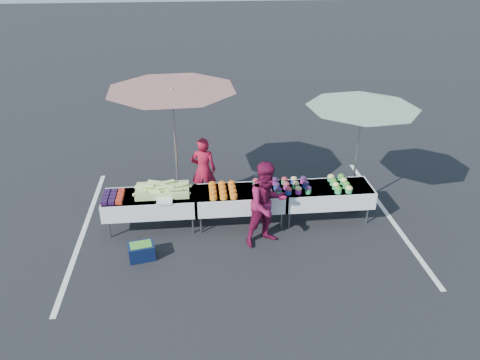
{
  "coord_description": "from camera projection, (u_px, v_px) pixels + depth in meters",
  "views": [
    {
      "loc": [
        -0.83,
        -8.26,
        5.27
      ],
      "look_at": [
        0.0,
        0.0,
        1.0
      ],
      "focal_mm": 35.0,
      "sensor_mm": 36.0,
      "label": 1
    }
  ],
  "objects": [
    {
      "name": "carrot_bowls",
      "position": [
        223.0,
        190.0,
        9.39
      ],
      "size": [
        0.55,
        0.69,
        0.11
      ],
      "color": "orange",
      "rests_on": "table_center"
    },
    {
      "name": "berry_punnets",
      "position": [
        113.0,
        197.0,
        9.16
      ],
      "size": [
        0.4,
        0.54,
        0.08
      ],
      "color": "black",
      "rests_on": "table_left"
    },
    {
      "name": "stripe_right",
      "position": [
        387.0,
        214.0,
        10.08
      ],
      "size": [
        0.1,
        5.0,
        0.0
      ],
      "primitive_type": "cube",
      "color": "silver",
      "rests_on": "ground"
    },
    {
      "name": "customer",
      "position": [
        267.0,
        204.0,
        8.78
      ],
      "size": [
        1.01,
        0.91,
        1.7
      ],
      "primitive_type": "imported",
      "rotation": [
        0.0,
        0.0,
        0.38
      ],
      "color": "maroon",
      "rests_on": "ground"
    },
    {
      "name": "umbrella_right",
      "position": [
        361.0,
        116.0,
        9.41
      ],
      "size": [
        2.8,
        2.8,
        2.33
      ],
      "rotation": [
        0.0,
        0.0,
        -0.27
      ],
      "color": "black",
      "rests_on": "ground"
    },
    {
      "name": "plastic_bags",
      "position": [
        165.0,
        201.0,
        9.04
      ],
      "size": [
        0.3,
        0.25,
        0.05
      ],
      "primitive_type": "cube",
      "color": "white",
      "rests_on": "table_left"
    },
    {
      "name": "table_center",
      "position": [
        240.0,
        198.0,
        9.53
      ],
      "size": [
        1.86,
        0.81,
        0.75
      ],
      "color": "white",
      "rests_on": "ground"
    },
    {
      "name": "corn_pile",
      "position": [
        163.0,
        190.0,
        9.31
      ],
      "size": [
        1.16,
        0.57,
        0.26
      ],
      "color": "#B0DA6F",
      "rests_on": "table_left"
    },
    {
      "name": "vendor",
      "position": [
        203.0,
        170.0,
        10.31
      ],
      "size": [
        0.59,
        0.42,
        1.51
      ],
      "primitive_type": "imported",
      "rotation": [
        0.0,
        0.0,
        3.02
      ],
      "color": "maroon",
      "rests_on": "ground"
    },
    {
      "name": "ground",
      "position": [
        240.0,
        222.0,
        9.79
      ],
      "size": [
        80.0,
        80.0,
        0.0
      ],
      "primitive_type": "plane",
      "color": "black"
    },
    {
      "name": "stripe_left",
      "position": [
        84.0,
        231.0,
        9.51
      ],
      "size": [
        0.1,
        5.0,
        0.0
      ],
      "primitive_type": "cube",
      "color": "silver",
      "rests_on": "ground"
    },
    {
      "name": "table_left",
      "position": [
        151.0,
        203.0,
        9.37
      ],
      "size": [
        1.86,
        0.81,
        0.75
      ],
      "color": "white",
      "rests_on": "ground"
    },
    {
      "name": "table_right",
      "position": [
        326.0,
        194.0,
        9.69
      ],
      "size": [
        1.86,
        0.81,
        0.75
      ],
      "color": "white",
      "rests_on": "ground"
    },
    {
      "name": "bean_baskets",
      "position": [
        340.0,
        183.0,
        9.59
      ],
      "size": [
        0.36,
        0.68,
        0.15
      ],
      "color": "green",
      "rests_on": "table_right"
    },
    {
      "name": "potato_cups",
      "position": [
        282.0,
        185.0,
        9.49
      ],
      "size": [
        1.14,
        0.58,
        0.16
      ],
      "color": "#213A9A",
      "rests_on": "table_right"
    },
    {
      "name": "umbrella_left",
      "position": [
        172.0,
        100.0,
        9.27
      ],
      "size": [
        3.37,
        3.37,
        2.69
      ],
      "rotation": [
        0.0,
        0.0,
        -0.34
      ],
      "color": "black",
      "rests_on": "ground"
    },
    {
      "name": "storage_bin",
      "position": [
        141.0,
        251.0,
        8.62
      ],
      "size": [
        0.53,
        0.43,
        0.31
      ],
      "rotation": [
        0.0,
        0.0,
        0.2
      ],
      "color": "#0A1536",
      "rests_on": "ground"
    }
  ]
}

